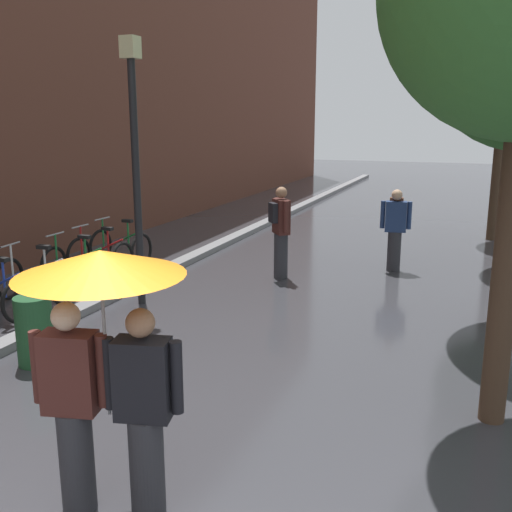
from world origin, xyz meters
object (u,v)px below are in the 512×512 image
at_px(parked_bicycle_3, 77,267).
at_px(parked_bicycle_4, 100,256).
at_px(litter_bin, 35,331).
at_px(parked_bicycle_2, 36,279).
at_px(parked_bicycle_5, 121,247).
at_px(couple_under_umbrella, 104,338).
at_px(street_lamp_post, 135,153).
at_px(street_tree_3, 506,67).
at_px(pedestrian_walking_midground, 280,230).
at_px(pedestrian_walking_far, 395,228).

height_order(parked_bicycle_3, parked_bicycle_4, same).
bearing_deg(litter_bin, parked_bicycle_2, 130.95).
height_order(parked_bicycle_5, couple_under_umbrella, couple_under_umbrella).
bearing_deg(parked_bicycle_3, street_lamp_post, -14.36).
height_order(street_tree_3, street_lamp_post, street_tree_3).
distance_m(litter_bin, pedestrian_walking_midground, 5.09).
distance_m(couple_under_umbrella, litter_bin, 3.34).
bearing_deg(street_lamp_post, parked_bicycle_5, 130.49).
relative_size(street_lamp_post, pedestrian_walking_midground, 2.39).
relative_size(couple_under_umbrella, litter_bin, 2.40).
distance_m(parked_bicycle_4, litter_bin, 4.15).
xyz_separation_m(parked_bicycle_3, pedestrian_walking_far, (5.07, 3.21, 0.48)).
relative_size(parked_bicycle_3, street_lamp_post, 0.26).
xyz_separation_m(street_tree_3, pedestrian_walking_far, (-1.82, -3.97, -3.24)).
height_order(parked_bicycle_5, pedestrian_walking_far, pedestrian_walking_far).
xyz_separation_m(parked_bicycle_5, litter_bin, (1.87, -4.63, 0.05)).
distance_m(parked_bicycle_3, street_lamp_post, 2.60).
bearing_deg(pedestrian_walking_midground, parked_bicycle_2, -138.99).
xyz_separation_m(couple_under_umbrella, street_lamp_post, (-2.58, 4.56, 1.02)).
xyz_separation_m(street_tree_3, street_lamp_post, (-5.33, -7.58, -1.68)).
distance_m(parked_bicycle_4, pedestrian_walking_far, 5.71).
xyz_separation_m(street_tree_3, parked_bicycle_4, (-6.98, -6.37, -3.72)).
height_order(parked_bicycle_3, pedestrian_walking_midground, pedestrian_walking_midground).
height_order(street_tree_3, parked_bicycle_4, street_tree_3).
bearing_deg(street_lamp_post, litter_bin, -87.86).
bearing_deg(parked_bicycle_4, parked_bicycle_2, -90.00).
distance_m(parked_bicycle_3, pedestrian_walking_far, 6.02).
relative_size(parked_bicycle_2, street_lamp_post, 0.28).
height_order(street_lamp_post, litter_bin, street_lamp_post).
height_order(parked_bicycle_4, pedestrian_walking_midground, pedestrian_walking_midground).
relative_size(street_lamp_post, litter_bin, 4.84).
distance_m(parked_bicycle_4, parked_bicycle_5, 0.88).
distance_m(parked_bicycle_5, pedestrian_walking_midground, 3.42).
bearing_deg(parked_bicycle_2, parked_bicycle_4, 90.00).
bearing_deg(parked_bicycle_2, parked_bicycle_5, 92.70).
height_order(street_tree_3, parked_bicycle_2, street_tree_3).
xyz_separation_m(street_tree_3, pedestrian_walking_midground, (-3.73, -5.30, -3.18)).
height_order(street_tree_3, parked_bicycle_5, street_tree_3).
distance_m(couple_under_umbrella, pedestrian_walking_far, 8.24).
bearing_deg(street_tree_3, parked_bicycle_2, -130.67).
distance_m(parked_bicycle_4, street_lamp_post, 2.89).
bearing_deg(street_lamp_post, pedestrian_walking_far, 45.81).
height_order(couple_under_umbrella, pedestrian_walking_far, couple_under_umbrella).
relative_size(street_tree_3, couple_under_umbrella, 2.72).
distance_m(parked_bicycle_2, parked_bicycle_4, 1.75).
relative_size(parked_bicycle_4, parked_bicycle_5, 0.99).
bearing_deg(parked_bicycle_3, pedestrian_walking_midground, 30.80).
bearing_deg(street_tree_3, parked_bicycle_5, -142.24).
xyz_separation_m(parked_bicycle_3, parked_bicycle_5, (-0.21, 1.68, 0.00)).
distance_m(parked_bicycle_2, parked_bicycle_3, 0.95).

